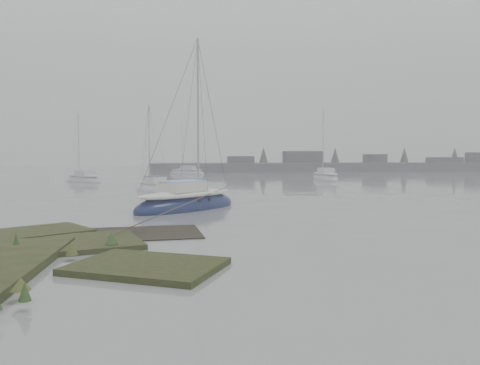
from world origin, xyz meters
name	(u,v)px	position (x,y,z in m)	size (l,w,h in m)	color
ground	(169,186)	(0.00, 30.00, 0.00)	(160.00, 160.00, 0.00)	slate
far_shoreline	(342,166)	(26.84, 61.90, 0.85)	(60.00, 8.00, 4.15)	#4C4F51
sailboat_main	(187,203)	(1.49, 11.99, 0.29)	(6.32, 6.32, 9.50)	#0D163D
sailboat_white	(154,188)	(-1.03, 24.74, 0.22)	(4.11, 5.25, 7.23)	white
sailboat_far_a	(83,180)	(-8.85, 36.66, 0.24)	(5.07, 5.19, 7.71)	#AEB2B9
sailboat_far_b	(325,178)	(16.47, 37.21, 0.26)	(2.22, 6.11, 8.52)	silver
sailboat_far_c	(187,173)	(1.57, 53.91, 0.24)	(5.60, 4.35, 7.70)	silver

